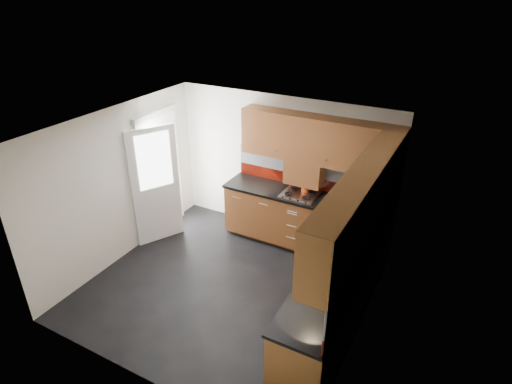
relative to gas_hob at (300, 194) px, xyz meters
The scene contains 14 objects.
room 1.63m from the gas_hob, 107.03° to the right, with size 4.00×3.80×2.64m.
base_cabinets 1.10m from the gas_hob, 50.67° to the right, with size 2.70×3.20×0.95m.
countertop 0.98m from the gas_hob, 51.77° to the right, with size 2.72×3.22×0.04m.
backsplash 1.02m from the gas_hob, 33.28° to the right, with size 2.70×3.20×0.54m.
upper_cabinets 1.37m from the gas_hob, 41.51° to the right, with size 2.50×3.20×0.72m.
extractor_hood 0.37m from the gas_hob, 90.00° to the left, with size 0.60×0.33×0.40m, color brown.
glass_cabinet 1.61m from the gas_hob, 17.76° to the right, with size 0.32×0.80×0.66m.
back_door 2.35m from the gas_hob, 162.10° to the right, with size 0.42×1.19×2.04m.
gas_hob is the anchor object (origin of this frame).
utensil_pot 0.17m from the gas_hob, 74.22° to the left, with size 0.13×0.13×0.48m.
toaster 1.13m from the gas_hob, ahead, with size 0.27×0.19×0.18m.
food_processor 1.22m from the gas_hob, 18.59° to the right, with size 0.16×0.16×0.27m.
paper_towel 1.64m from the gas_hob, 41.97° to the right, with size 0.11×0.11×0.24m, color white.
orange_cloth 1.19m from the gas_hob, 19.01° to the right, with size 0.14×0.12×0.02m, color orange.
Camera 1 is at (2.68, -4.14, 4.06)m, focal length 30.00 mm.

